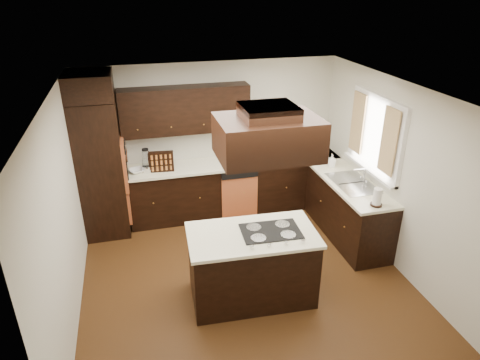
# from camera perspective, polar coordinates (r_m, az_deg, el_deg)

# --- Properties ---
(floor) EXTENTS (4.20, 4.20, 0.02)m
(floor) POSITION_cam_1_polar(r_m,az_deg,el_deg) (5.94, 0.54, -12.72)
(floor) COLOR brown
(floor) RESTS_ON ground
(ceiling) EXTENTS (4.20, 4.20, 0.02)m
(ceiling) POSITION_cam_1_polar(r_m,az_deg,el_deg) (4.82, 0.66, 11.65)
(ceiling) COLOR white
(ceiling) RESTS_ON ground
(wall_back) EXTENTS (4.20, 0.02, 2.50)m
(wall_back) POSITION_cam_1_polar(r_m,az_deg,el_deg) (7.16, -3.84, 5.62)
(wall_back) COLOR beige
(wall_back) RESTS_ON ground
(wall_front) EXTENTS (4.20, 0.02, 2.50)m
(wall_front) POSITION_cam_1_polar(r_m,az_deg,el_deg) (3.61, 9.73, -16.67)
(wall_front) COLOR beige
(wall_front) RESTS_ON ground
(wall_left) EXTENTS (0.02, 4.20, 2.50)m
(wall_left) POSITION_cam_1_polar(r_m,az_deg,el_deg) (5.19, -22.60, -4.34)
(wall_left) COLOR beige
(wall_left) RESTS_ON ground
(wall_right) EXTENTS (0.02, 4.20, 2.50)m
(wall_right) POSITION_cam_1_polar(r_m,az_deg,el_deg) (6.11, 20.07, 0.55)
(wall_right) COLOR beige
(wall_right) RESTS_ON ground
(oven_column) EXTENTS (0.65, 0.75, 2.12)m
(oven_column) POSITION_cam_1_polar(r_m,az_deg,el_deg) (6.76, -18.03, 1.46)
(oven_column) COLOR black
(oven_column) RESTS_ON floor
(wall_oven_face) EXTENTS (0.05, 0.62, 0.78)m
(wall_oven_face) POSITION_cam_1_polar(r_m,az_deg,el_deg) (6.72, -15.14, 2.26)
(wall_oven_face) COLOR #CF6637
(wall_oven_face) RESTS_ON oven_column
(base_cabinets_back) EXTENTS (2.93, 0.60, 0.88)m
(base_cabinets_back) POSITION_cam_1_polar(r_m,az_deg,el_deg) (7.20, -2.91, -1.24)
(base_cabinets_back) COLOR black
(base_cabinets_back) RESTS_ON floor
(base_cabinets_right) EXTENTS (0.60, 2.40, 0.88)m
(base_cabinets_right) POSITION_cam_1_polar(r_m,az_deg,el_deg) (6.99, 13.00, -2.77)
(base_cabinets_right) COLOR black
(base_cabinets_right) RESTS_ON floor
(countertop_back) EXTENTS (2.93, 0.63, 0.04)m
(countertop_back) POSITION_cam_1_polar(r_m,az_deg,el_deg) (6.99, -2.96, 2.09)
(countertop_back) COLOR white
(countertop_back) RESTS_ON base_cabinets_back
(countertop_right) EXTENTS (0.63, 2.40, 0.04)m
(countertop_right) POSITION_cam_1_polar(r_m,az_deg,el_deg) (6.78, 13.26, 0.65)
(countertop_right) COLOR white
(countertop_right) RESTS_ON base_cabinets_right
(upper_cabinets) EXTENTS (2.00, 0.34, 0.72)m
(upper_cabinets) POSITION_cam_1_polar(r_m,az_deg,el_deg) (6.75, -7.30, 9.27)
(upper_cabinets) COLOR black
(upper_cabinets) RESTS_ON wall_back
(dishwasher_front) EXTENTS (0.60, 0.05, 0.72)m
(dishwasher_front) POSITION_cam_1_polar(r_m,az_deg,el_deg) (7.02, -0.06, -2.33)
(dishwasher_front) COLOR #CF6637
(dishwasher_front) RESTS_ON floor
(window_frame) EXTENTS (0.06, 1.32, 1.12)m
(window_frame) POSITION_cam_1_polar(r_m,az_deg,el_deg) (6.37, 17.63, 5.79)
(window_frame) COLOR white
(window_frame) RESTS_ON wall_right
(window_pane) EXTENTS (0.00, 1.20, 1.00)m
(window_pane) POSITION_cam_1_polar(r_m,az_deg,el_deg) (6.38, 17.84, 5.80)
(window_pane) COLOR white
(window_pane) RESTS_ON wall_right
(curtain_left) EXTENTS (0.02, 0.34, 0.90)m
(curtain_left) POSITION_cam_1_polar(r_m,az_deg,el_deg) (5.99, 19.23, 4.87)
(curtain_left) COLOR beige
(curtain_left) RESTS_ON wall_right
(curtain_right) EXTENTS (0.02, 0.34, 0.90)m
(curtain_right) POSITION_cam_1_polar(r_m,az_deg,el_deg) (6.67, 15.40, 7.36)
(curtain_right) COLOR beige
(curtain_right) RESTS_ON wall_right
(sink_rim) EXTENTS (0.52, 0.84, 0.01)m
(sink_rim) POSITION_cam_1_polar(r_m,az_deg,el_deg) (6.50, 14.77, -0.38)
(sink_rim) COLOR silver
(sink_rim) RESTS_ON countertop_right
(island) EXTENTS (1.52, 0.89, 0.88)m
(island) POSITION_cam_1_polar(r_m,az_deg,el_deg) (5.36, 1.60, -11.50)
(island) COLOR black
(island) RESTS_ON floor
(island_top) EXTENTS (1.58, 0.94, 0.04)m
(island_top) POSITION_cam_1_polar(r_m,az_deg,el_deg) (5.09, 1.66, -7.34)
(island_top) COLOR white
(island_top) RESTS_ON island
(cooktop) EXTENTS (0.72, 0.50, 0.01)m
(cooktop) POSITION_cam_1_polar(r_m,az_deg,el_deg) (5.13, 4.12, -6.81)
(cooktop) COLOR black
(cooktop) RESTS_ON island_top
(range_hood) EXTENTS (1.05, 0.72, 0.42)m
(range_hood) POSITION_cam_1_polar(r_m,az_deg,el_deg) (4.44, 3.75, 5.70)
(range_hood) COLOR black
(range_hood) RESTS_ON ceiling
(hood_duct) EXTENTS (0.55, 0.50, 0.13)m
(hood_duct) POSITION_cam_1_polar(r_m,az_deg,el_deg) (4.36, 3.85, 9.10)
(hood_duct) COLOR black
(hood_duct) RESTS_ON ceiling
(blender_base) EXTENTS (0.15, 0.15, 0.10)m
(blender_base) POSITION_cam_1_polar(r_m,az_deg,el_deg) (6.80, -12.31, 1.46)
(blender_base) COLOR silver
(blender_base) RESTS_ON countertop_back
(blender_pitcher) EXTENTS (0.13, 0.13, 0.26)m
(blender_pitcher) POSITION_cam_1_polar(r_m,az_deg,el_deg) (6.73, -12.45, 2.86)
(blender_pitcher) COLOR silver
(blender_pitcher) RESTS_ON blender_base
(spice_rack) EXTENTS (0.39, 0.14, 0.32)m
(spice_rack) POSITION_cam_1_polar(r_m,az_deg,el_deg) (6.74, -10.48, 2.44)
(spice_rack) COLOR black
(spice_rack) RESTS_ON countertop_back
(mixing_bowl) EXTENTS (0.27, 0.27, 0.06)m
(mixing_bowl) POSITION_cam_1_polar(r_m,az_deg,el_deg) (6.82, -13.57, 1.21)
(mixing_bowl) COLOR white
(mixing_bowl) RESTS_ON countertop_back
(soap_bottle) EXTENTS (0.11, 0.11, 0.21)m
(soap_bottle) POSITION_cam_1_polar(r_m,az_deg,el_deg) (6.97, 12.13, 2.57)
(soap_bottle) COLOR white
(soap_bottle) RESTS_ON countertop_right
(paper_towel) EXTENTS (0.13, 0.13, 0.25)m
(paper_towel) POSITION_cam_1_polar(r_m,az_deg,el_deg) (5.90, 17.82, -2.21)
(paper_towel) COLOR white
(paper_towel) RESTS_ON countertop_right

